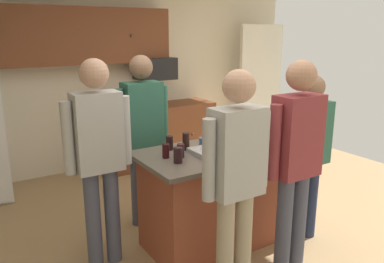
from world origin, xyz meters
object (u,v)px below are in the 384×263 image
at_px(person_elder_center, 143,129).
at_px(glass_pilsner, 181,151).
at_px(glass_short_whisky, 186,141).
at_px(person_host_foreground, 296,155).
at_px(tumbler_amber, 178,155).
at_px(glass_stout_tall, 166,151).
at_px(person_guest_by_door, 99,150).
at_px(person_guest_left, 236,173).
at_px(person_guest_right, 309,149).
at_px(serving_tray, 216,150).
at_px(microwave_over_range, 155,69).
at_px(mug_ceramic_white, 204,142).
at_px(mug_blue_stoneware, 254,146).
at_px(glass_dark_ale, 170,143).
at_px(kitchen_island, 209,198).

bearing_deg(person_elder_center, glass_pilsner, -23.02).
xyz_separation_m(glass_short_whisky, glass_pilsner, (-0.16, -0.17, -0.02)).
bearing_deg(glass_short_whisky, person_host_foreground, -61.16).
bearing_deg(glass_short_whisky, tumbler_amber, -131.55).
bearing_deg(person_host_foreground, glass_stout_tall, 19.51).
bearing_deg(person_guest_by_door, person_guest_left, -41.62).
xyz_separation_m(person_guest_right, glass_short_whisky, (-1.00, 0.56, 0.09)).
distance_m(person_elder_center, serving_tray, 0.85).
relative_size(microwave_over_range, person_guest_right, 0.35).
height_order(person_elder_center, mug_ceramic_white, person_elder_center).
xyz_separation_m(person_guest_left, mug_blue_stoneware, (0.62, 0.52, -0.03)).
xyz_separation_m(person_elder_center, glass_pilsner, (0.01, -0.73, -0.04)).
height_order(person_guest_by_door, glass_short_whisky, person_guest_by_door).
relative_size(person_guest_right, glass_pilsner, 13.25).
xyz_separation_m(glass_dark_ale, mug_blue_stoneware, (0.62, -0.45, -0.01)).
bearing_deg(person_elder_center, kitchen_island, -0.00).
relative_size(glass_stout_tall, serving_tray, 0.28).
xyz_separation_m(kitchen_island, person_guest_left, (-0.28, -0.73, 0.54)).
distance_m(mug_ceramic_white, mug_blue_stoneware, 0.47).
distance_m(microwave_over_range, tumbler_amber, 2.83).
distance_m(microwave_over_range, mug_ceramic_white, 2.44).
distance_m(glass_dark_ale, glass_stout_tall, 0.23).
bearing_deg(glass_dark_ale, person_guest_left, -89.70).
xyz_separation_m(person_host_foreground, person_guest_right, (0.52, 0.32, -0.12)).
distance_m(mug_blue_stoneware, glass_short_whisky, 0.62).
height_order(person_guest_by_door, person_elder_center, person_guest_by_door).
relative_size(person_guest_by_door, mug_ceramic_white, 14.04).
relative_size(glass_dark_ale, glass_short_whisky, 0.80).
relative_size(glass_short_whisky, glass_pilsner, 1.35).
height_order(kitchen_island, glass_short_whisky, glass_short_whisky).
distance_m(kitchen_island, person_guest_by_door, 1.13).
height_order(person_host_foreground, person_elder_center, person_host_foreground).
relative_size(person_guest_by_door, glass_stout_tall, 14.39).
relative_size(person_host_foreground, person_guest_right, 1.11).
bearing_deg(glass_pilsner, mug_ceramic_white, 24.96).
relative_size(kitchen_island, person_guest_by_door, 0.72).
height_order(person_guest_left, glass_pilsner, person_guest_left).
distance_m(kitchen_island, serving_tray, 0.48).
relative_size(glass_stout_tall, mug_ceramic_white, 0.98).
bearing_deg(person_guest_by_door, microwave_over_range, 66.45).
height_order(kitchen_island, glass_stout_tall, glass_stout_tall).
distance_m(person_guest_by_door, glass_dark_ale, 0.67).
relative_size(microwave_over_range, mug_blue_stoneware, 4.67).
xyz_separation_m(kitchen_island, glass_short_whisky, (-0.15, 0.16, 0.54)).
distance_m(kitchen_island, person_host_foreground, 0.98).
height_order(microwave_over_range, person_guest_left, person_guest_left).
relative_size(microwave_over_range, glass_dark_ale, 4.31).
height_order(microwave_over_range, kitchen_island, microwave_over_range).
xyz_separation_m(person_guest_by_door, glass_short_whisky, (0.80, -0.06, -0.03)).
bearing_deg(glass_dark_ale, person_guest_right, -29.54).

